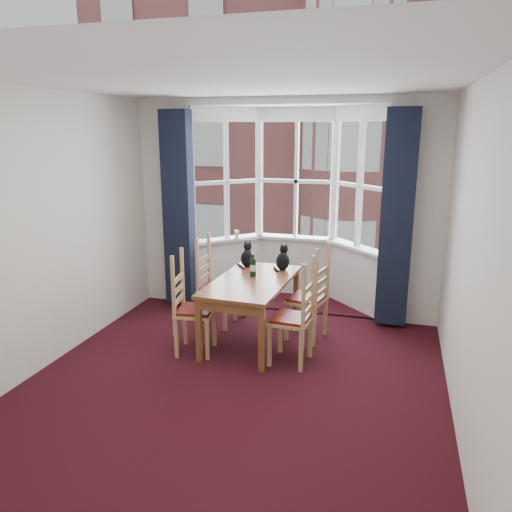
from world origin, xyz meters
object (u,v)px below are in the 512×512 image
at_px(cat_left, 247,257).
at_px(candle_tall, 237,235).
at_px(chair_left_far, 210,288).
at_px(cat_right, 283,260).
at_px(wine_bottle, 253,266).
at_px(chair_right_far, 314,301).
at_px(dining_table, 252,287).
at_px(chair_left_near, 187,311).
at_px(chair_right_near, 299,321).

relative_size(cat_left, candle_tall, 2.53).
relative_size(chair_left_far, candle_tall, 7.38).
distance_m(cat_left, cat_right, 0.46).
bearing_deg(wine_bottle, chair_right_far, 7.75).
bearing_deg(chair_right_far, chair_left_far, 174.38).
xyz_separation_m(chair_left_far, wine_bottle, (0.62, -0.23, 0.39)).
distance_m(dining_table, wine_bottle, 0.25).
bearing_deg(cat_left, candle_tall, 115.66).
height_order(chair_left_near, chair_right_far, same).
height_order(chair_left_near, chair_right_near, same).
distance_m(dining_table, cat_left, 0.61).
xyz_separation_m(chair_right_near, wine_bottle, (-0.66, 0.56, 0.39)).
distance_m(chair_left_far, cat_right, 0.98).
bearing_deg(dining_table, chair_right_far, 18.60).
height_order(cat_right, candle_tall, cat_right).
height_order(chair_left_near, chair_left_far, same).
xyz_separation_m(cat_left, candle_tall, (-0.44, 0.91, 0.07)).
height_order(chair_right_far, wine_bottle, wine_bottle).
height_order(chair_left_far, cat_right, cat_right).
relative_size(chair_left_far, chair_right_far, 1.00).
bearing_deg(wine_bottle, dining_table, -79.74).
height_order(cat_right, wine_bottle, cat_right).
distance_m(dining_table, cat_right, 0.60).
xyz_separation_m(chair_left_far, candle_tall, (-0.00, 1.09, 0.46)).
relative_size(chair_left_near, cat_left, 2.92).
relative_size(chair_right_near, cat_right, 2.92).
distance_m(chair_right_far, cat_right, 0.65).
relative_size(cat_left, wine_bottle, 1.14).
relative_size(chair_left_near, chair_right_far, 1.00).
distance_m(chair_right_near, wine_bottle, 0.95).
bearing_deg(chair_left_near, cat_right, 49.60).
distance_m(chair_left_far, cat_left, 0.61).
height_order(dining_table, chair_left_far, chair_left_far).
height_order(chair_left_far, chair_right_far, same).
bearing_deg(chair_right_far, cat_right, 147.15).
relative_size(chair_right_far, cat_right, 2.92).
relative_size(dining_table, chair_right_far, 1.66).
relative_size(dining_table, cat_right, 4.85).
relative_size(dining_table, cat_left, 4.84).
relative_size(cat_right, wine_bottle, 1.14).
bearing_deg(chair_left_near, dining_table, 38.62).
relative_size(wine_bottle, candle_tall, 2.22).
relative_size(cat_right, candle_tall, 2.52).
bearing_deg(cat_right, wine_bottle, -125.28).
height_order(dining_table, chair_right_near, chair_right_near).
bearing_deg(chair_right_far, dining_table, -161.40).
bearing_deg(chair_right_near, candle_tall, 124.56).
bearing_deg(cat_right, chair_right_near, -67.19).
bearing_deg(cat_right, dining_table, -115.46).
distance_m(chair_left_near, candle_tall, 1.98).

